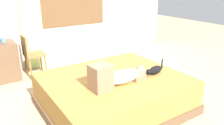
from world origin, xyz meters
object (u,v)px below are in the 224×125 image
at_px(bed, 114,93).
at_px(cup, 3,40).
at_px(person_lying, 118,76).
at_px(cat, 155,70).
at_px(chair_by_desk, 31,53).

bearing_deg(bed, cup, 118.37).
xyz_separation_m(person_lying, cat, (0.66, -0.03, -0.05)).
bearing_deg(person_lying, cup, 114.40).
xyz_separation_m(bed, person_lying, (-0.08, -0.22, 0.37)).
distance_m(bed, person_lying, 0.44).
bearing_deg(cup, person_lying, -65.60).
bearing_deg(chair_by_desk, cat, -59.46).
relative_size(cat, cup, 3.77).
distance_m(bed, cup, 2.43).
bearing_deg(cup, bed, -61.63).
xyz_separation_m(cup, chair_by_desk, (0.43, -0.17, -0.28)).
height_order(person_lying, chair_by_desk, chair_by_desk).
bearing_deg(cat, cup, 126.13).
relative_size(person_lying, cat, 2.64).
distance_m(person_lying, chair_by_desk, 2.22).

